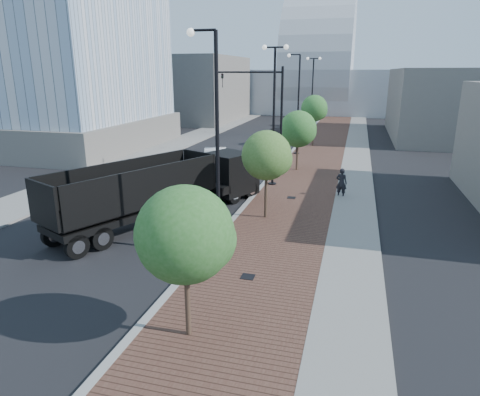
% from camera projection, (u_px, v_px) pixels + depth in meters
% --- Properties ---
extents(sidewalk, '(7.00, 140.00, 0.12)m').
position_uv_depth(sidewalk, '(331.00, 145.00, 45.49)').
color(sidewalk, '#4C2D23').
rests_on(sidewalk, ground).
extents(concrete_strip, '(2.40, 140.00, 0.13)m').
position_uv_depth(concrete_strip, '(357.00, 147.00, 44.81)').
color(concrete_strip, slate).
rests_on(concrete_strip, ground).
extents(curb, '(0.30, 140.00, 0.14)m').
position_uv_depth(curb, '(299.00, 144.00, 46.37)').
color(curb, gray).
rests_on(curb, ground).
extents(west_sidewalk, '(4.00, 140.00, 0.12)m').
position_uv_depth(west_sidewalk, '(188.00, 139.00, 49.65)').
color(west_sidewalk, slate).
rests_on(west_sidewalk, ground).
extents(dump_truck, '(7.69, 13.10, 3.30)m').
position_uv_depth(dump_truck, '(189.00, 187.00, 23.81)').
color(dump_truck, black).
rests_on(dump_truck, ground).
extents(white_sedan, '(3.16, 5.34, 1.66)m').
position_uv_depth(white_sedan, '(215.00, 159.00, 34.46)').
color(white_sedan, silver).
rests_on(white_sedan, ground).
extents(dark_car_mid, '(3.17, 5.21, 1.35)m').
position_uv_depth(dark_car_mid, '(212.00, 160.00, 34.76)').
color(dark_car_mid, black).
rests_on(dark_car_mid, ground).
extents(dark_car_far, '(3.39, 5.60, 1.52)m').
position_uv_depth(dark_car_far, '(279.00, 134.00, 49.10)').
color(dark_car_far, black).
rests_on(dark_car_far, ground).
extents(pedestrian, '(0.78, 0.61, 1.89)m').
position_uv_depth(pedestrian, '(341.00, 183.00, 26.54)').
color(pedestrian, black).
rests_on(pedestrian, ground).
extents(streetlight_1, '(1.44, 0.56, 9.21)m').
position_uv_depth(streetlight_1, '(215.00, 155.00, 17.29)').
color(streetlight_1, black).
rests_on(streetlight_1, ground).
extents(streetlight_2, '(1.72, 0.56, 9.28)m').
position_uv_depth(streetlight_2, '(274.00, 116.00, 28.22)').
color(streetlight_2, black).
rests_on(streetlight_2, ground).
extents(streetlight_3, '(1.44, 0.56, 9.21)m').
position_uv_depth(streetlight_3, '(297.00, 109.00, 39.48)').
color(streetlight_3, black).
rests_on(streetlight_3, ground).
extents(streetlight_4, '(1.72, 0.56, 9.28)m').
position_uv_depth(streetlight_4, '(312.00, 97.00, 50.42)').
color(streetlight_4, black).
rests_on(streetlight_4, ground).
extents(traffic_mast, '(5.09, 0.20, 8.00)m').
position_uv_depth(traffic_mast, '(269.00, 109.00, 31.18)').
color(traffic_mast, black).
rests_on(traffic_mast, ground).
extents(tree_0, '(2.78, 2.78, 4.67)m').
position_uv_depth(tree_0, '(187.00, 235.00, 11.77)').
color(tree_0, '#382619').
rests_on(tree_0, ground).
extents(tree_1, '(2.60, 2.58, 4.77)m').
position_uv_depth(tree_1, '(268.00, 156.00, 21.89)').
color(tree_1, '#382619').
rests_on(tree_1, ground).
extents(tree_2, '(2.85, 2.85, 4.78)m').
position_uv_depth(tree_2, '(299.00, 129.00, 33.02)').
color(tree_2, '#382619').
rests_on(tree_2, ground).
extents(tree_3, '(2.72, 2.72, 5.37)m').
position_uv_depth(tree_3, '(315.00, 108.00, 43.94)').
color(tree_3, '#382619').
rests_on(tree_3, ground).
extents(tower_podium, '(19.00, 19.00, 3.00)m').
position_uv_depth(tower_podium, '(61.00, 133.00, 44.62)').
color(tower_podium, slate).
rests_on(tower_podium, ground).
extents(convention_center, '(50.00, 30.00, 50.00)m').
position_uv_depth(convention_center, '(320.00, 80.00, 86.81)').
color(convention_center, '#A8ADB3').
rests_on(convention_center, ground).
extents(commercial_block_nw, '(14.00, 20.00, 10.00)m').
position_uv_depth(commercial_block_nw, '(193.00, 89.00, 68.51)').
color(commercial_block_nw, slate).
rests_on(commercial_block_nw, ground).
extents(commercial_block_ne, '(12.00, 22.00, 8.00)m').
position_uv_depth(commercial_block_ne, '(446.00, 104.00, 50.47)').
color(commercial_block_ne, '#67635D').
rests_on(commercial_block_ne, ground).
extents(utility_cover_1, '(0.50, 0.50, 0.02)m').
position_uv_depth(utility_cover_1, '(248.00, 277.00, 16.15)').
color(utility_cover_1, black).
rests_on(utility_cover_1, sidewalk).
extents(utility_cover_2, '(0.50, 0.50, 0.02)m').
position_uv_depth(utility_cover_2, '(291.00, 198.00, 26.33)').
color(utility_cover_2, black).
rests_on(utility_cover_2, sidewalk).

